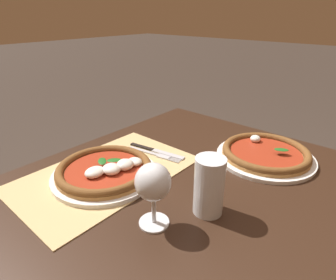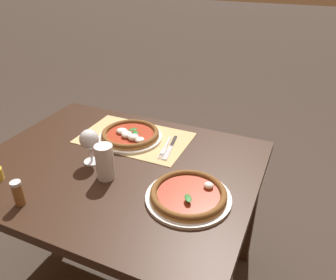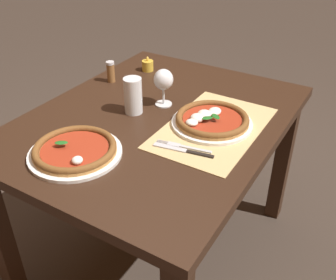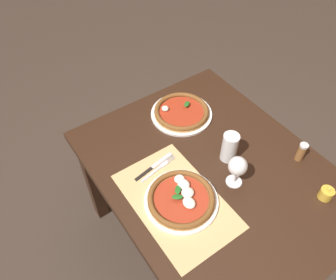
{
  "view_description": "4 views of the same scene",
  "coord_description": "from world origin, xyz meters",
  "px_view_note": "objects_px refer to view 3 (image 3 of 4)",
  "views": [
    {
      "loc": [
        0.46,
        0.38,
        1.18
      ],
      "look_at": [
        -0.17,
        -0.17,
        0.8
      ],
      "focal_mm": 30.0,
      "sensor_mm": 36.0,
      "label": 1
    },
    {
      "loc": [
        -0.67,
        0.97,
        1.52
      ],
      "look_at": [
        -0.19,
        -0.12,
        0.84
      ],
      "focal_mm": 35.0,
      "sensor_mm": 36.0,
      "label": 2
    },
    {
      "loc": [
        -1.13,
        -0.74,
        1.49
      ],
      "look_at": [
        -0.18,
        -0.16,
        0.78
      ],
      "focal_mm": 42.0,
      "sensor_mm": 36.0,
      "label": 3
    },
    {
      "loc": [
        0.6,
        -0.66,
        1.91
      ],
      "look_at": [
        -0.23,
        -0.08,
        0.78
      ],
      "focal_mm": 35.0,
      "sensor_mm": 36.0,
      "label": 4
    }
  ],
  "objects_px": {
    "pizza_near": "(211,120)",
    "wine_glass": "(163,81)",
    "pint_glass": "(133,96)",
    "votive_candle": "(148,66)",
    "fork": "(183,147)",
    "pepper_shaker": "(111,72)",
    "knife": "(183,150)",
    "pizza_far": "(75,150)"
  },
  "relations": [
    {
      "from": "pizza_near",
      "to": "pizza_far",
      "type": "xyz_separation_m",
      "value": [
        -0.41,
        0.3,
        -0.0
      ]
    },
    {
      "from": "knife",
      "to": "pepper_shaker",
      "type": "relative_size",
      "value": 2.22
    },
    {
      "from": "votive_candle",
      "to": "knife",
      "type": "bearing_deg",
      "value": -137.04
    },
    {
      "from": "fork",
      "to": "pepper_shaker",
      "type": "xyz_separation_m",
      "value": [
        0.31,
        0.56,
        0.04
      ]
    },
    {
      "from": "wine_glass",
      "to": "knife",
      "type": "bearing_deg",
      "value": -137.71
    },
    {
      "from": "pizza_near",
      "to": "pepper_shaker",
      "type": "height_order",
      "value": "pepper_shaker"
    },
    {
      "from": "pizza_near",
      "to": "knife",
      "type": "relative_size",
      "value": 1.42
    },
    {
      "from": "pizza_near",
      "to": "votive_candle",
      "type": "distance_m",
      "value": 0.59
    },
    {
      "from": "knife",
      "to": "wine_glass",
      "type": "bearing_deg",
      "value": 42.29
    },
    {
      "from": "pizza_near",
      "to": "knife",
      "type": "distance_m",
      "value": 0.21
    },
    {
      "from": "votive_candle",
      "to": "wine_glass",
      "type": "bearing_deg",
      "value": -136.4
    },
    {
      "from": "pizza_far",
      "to": "wine_glass",
      "type": "height_order",
      "value": "wine_glass"
    },
    {
      "from": "pizza_near",
      "to": "fork",
      "type": "distance_m",
      "value": 0.19
    },
    {
      "from": "wine_glass",
      "to": "knife",
      "type": "relative_size",
      "value": 0.72
    },
    {
      "from": "wine_glass",
      "to": "fork",
      "type": "relative_size",
      "value": 0.78
    },
    {
      "from": "pizza_near",
      "to": "wine_glass",
      "type": "relative_size",
      "value": 1.97
    },
    {
      "from": "pizza_near",
      "to": "votive_candle",
      "type": "height_order",
      "value": "votive_candle"
    },
    {
      "from": "pizza_far",
      "to": "pint_glass",
      "type": "xyz_separation_m",
      "value": [
        0.35,
        0.01,
        0.05
      ]
    },
    {
      "from": "pizza_near",
      "to": "pizza_far",
      "type": "height_order",
      "value": "pizza_near"
    },
    {
      "from": "fork",
      "to": "wine_glass",
      "type": "bearing_deg",
      "value": 43.37
    },
    {
      "from": "wine_glass",
      "to": "pint_glass",
      "type": "xyz_separation_m",
      "value": [
        -0.12,
        0.07,
        -0.04
      ]
    },
    {
      "from": "fork",
      "to": "knife",
      "type": "xyz_separation_m",
      "value": [
        -0.02,
        -0.01,
        0.0
      ]
    },
    {
      "from": "knife",
      "to": "votive_candle",
      "type": "relative_size",
      "value": 2.98
    },
    {
      "from": "pizza_far",
      "to": "fork",
      "type": "bearing_deg",
      "value": -52.33
    },
    {
      "from": "pizza_near",
      "to": "wine_glass",
      "type": "bearing_deg",
      "value": 78.04
    },
    {
      "from": "pizza_far",
      "to": "wine_glass",
      "type": "bearing_deg",
      "value": -7.52
    },
    {
      "from": "pint_glass",
      "to": "knife",
      "type": "xyz_separation_m",
      "value": [
        -0.15,
        -0.31,
        -0.06
      ]
    },
    {
      "from": "pepper_shaker",
      "to": "knife",
      "type": "bearing_deg",
      "value": -120.58
    },
    {
      "from": "pepper_shaker",
      "to": "pint_glass",
      "type": "bearing_deg",
      "value": -126.01
    },
    {
      "from": "wine_glass",
      "to": "knife",
      "type": "height_order",
      "value": "wine_glass"
    },
    {
      "from": "pizza_near",
      "to": "pint_glass",
      "type": "xyz_separation_m",
      "value": [
        -0.07,
        0.31,
        0.05
      ]
    },
    {
      "from": "knife",
      "to": "pint_glass",
      "type": "bearing_deg",
      "value": 64.57
    },
    {
      "from": "pizza_near",
      "to": "wine_glass",
      "type": "height_order",
      "value": "wine_glass"
    },
    {
      "from": "knife",
      "to": "votive_candle",
      "type": "distance_m",
      "value": 0.73
    },
    {
      "from": "pizza_far",
      "to": "pint_glass",
      "type": "relative_size",
      "value": 2.17
    },
    {
      "from": "pizza_far",
      "to": "votive_candle",
      "type": "bearing_deg",
      "value": 14.92
    },
    {
      "from": "votive_candle",
      "to": "pint_glass",
      "type": "bearing_deg",
      "value": -153.91
    },
    {
      "from": "pizza_near",
      "to": "fork",
      "type": "relative_size",
      "value": 1.53
    },
    {
      "from": "votive_candle",
      "to": "fork",
      "type": "bearing_deg",
      "value": -136.51
    },
    {
      "from": "pint_glass",
      "to": "pepper_shaker",
      "type": "distance_m",
      "value": 0.32
    },
    {
      "from": "wine_glass",
      "to": "fork",
      "type": "distance_m",
      "value": 0.35
    },
    {
      "from": "pizza_far",
      "to": "knife",
      "type": "bearing_deg",
      "value": -56.05
    }
  ]
}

